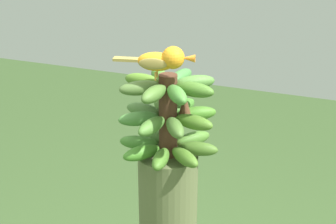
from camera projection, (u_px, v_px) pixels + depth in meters
name	position (u px, v px, depth m)	size (l,w,h in m)	color
banana_bunch	(168.00, 116.00, 1.56)	(0.30, 0.30, 0.25)	#4C2D1E
perched_bird	(164.00, 60.00, 1.46)	(0.08, 0.22, 0.09)	#C68933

